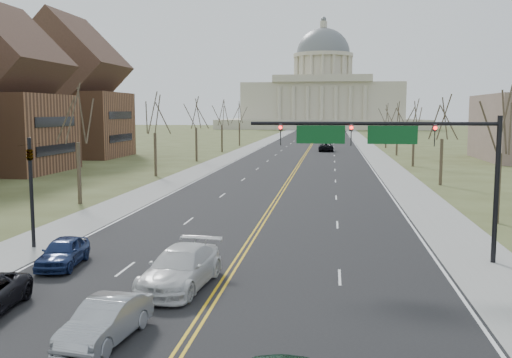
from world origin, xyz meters
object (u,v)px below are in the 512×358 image
(signal_left, at_px, (31,180))
(car_sb_outer_second, at_px, (63,252))
(car_far_sb, at_px, (309,136))
(car_sb_inner_second, at_px, (181,268))
(car_far_nb, at_px, (326,147))
(car_sb_inner_lead, at_px, (106,321))
(signal_mast, at_px, (391,145))

(signal_left, distance_m, car_sb_outer_second, 5.68)
(car_far_sb, bearing_deg, car_sb_inner_second, -90.80)
(car_far_nb, bearing_deg, car_far_sb, -85.67)
(car_sb_inner_lead, height_order, car_far_sb, car_far_sb)
(car_sb_inner_second, relative_size, car_sb_outer_second, 1.40)
(car_sb_inner_lead, xyz_separation_m, car_far_nb, (6.01, 91.02, 0.14))
(car_sb_outer_second, distance_m, car_far_sb, 130.87)
(signal_left, height_order, car_far_nb, signal_left)
(signal_mast, relative_size, car_sb_outer_second, 2.96)
(car_far_nb, xyz_separation_m, car_far_sb, (-4.97, 47.99, -0.12))
(car_sb_outer_second, bearing_deg, car_sb_inner_lead, -63.04)
(signal_mast, distance_m, signal_left, 19.06)
(signal_mast, xyz_separation_m, car_sb_inner_lead, (-10.01, -11.73, -5.06))
(car_sb_outer_second, relative_size, car_far_nb, 0.69)
(car_sb_inner_lead, xyz_separation_m, car_sb_inner_second, (0.89, 5.88, 0.15))
(signal_mast, relative_size, car_far_sb, 2.91)
(car_far_nb, distance_m, car_far_sb, 48.24)
(car_far_nb, bearing_deg, car_sb_inner_lead, 84.63)
(car_sb_inner_second, distance_m, car_far_nb, 85.30)
(signal_mast, distance_m, car_sb_outer_second, 16.70)
(car_far_nb, bearing_deg, signal_mast, 91.30)
(car_sb_outer_second, xyz_separation_m, car_far_nb, (11.55, 82.71, 0.13))
(signal_left, height_order, car_sb_inner_second, signal_left)
(car_sb_outer_second, distance_m, car_far_nb, 83.52)
(car_sb_inner_lead, distance_m, car_far_sb, 139.01)
(car_sb_inner_lead, xyz_separation_m, car_far_sb, (1.04, 139.01, 0.02))
(signal_mast, relative_size, car_sb_inner_second, 2.11)
(car_sb_inner_second, relative_size, car_far_sb, 1.38)
(car_sb_inner_lead, distance_m, car_sb_inner_second, 5.95)
(car_sb_inner_lead, relative_size, car_far_sb, 1.00)
(car_sb_outer_second, bearing_deg, car_far_sb, 80.39)
(signal_mast, height_order, car_sb_outer_second, signal_mast)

